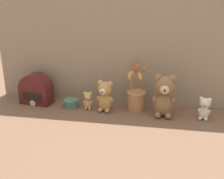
% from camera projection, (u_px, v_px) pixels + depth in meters
% --- Properties ---
extents(ground_plane, '(4.00, 4.00, 0.00)m').
position_uv_depth(ground_plane, '(111.00, 111.00, 1.77)').
color(ground_plane, brown).
extents(backdrop_wall, '(1.61, 0.02, 0.78)m').
position_uv_depth(backdrop_wall, '(116.00, 45.00, 1.79)').
color(backdrop_wall, gray).
rests_on(backdrop_wall, ground).
extents(teddy_bear_large, '(0.14, 0.13, 0.26)m').
position_uv_depth(teddy_bear_large, '(164.00, 95.00, 1.66)').
color(teddy_bear_large, olive).
rests_on(teddy_bear_large, ground).
extents(teddy_bear_medium, '(0.11, 0.10, 0.20)m').
position_uv_depth(teddy_bear_medium, '(105.00, 95.00, 1.74)').
color(teddy_bear_medium, tan).
rests_on(teddy_bear_medium, ground).
extents(teddy_bear_small, '(0.08, 0.07, 0.14)m').
position_uv_depth(teddy_bear_small, '(204.00, 108.00, 1.64)').
color(teddy_bear_small, beige).
rests_on(teddy_bear_small, ground).
extents(teddy_bear_tiny, '(0.06, 0.06, 0.12)m').
position_uv_depth(teddy_bear_tiny, '(88.00, 100.00, 1.79)').
color(teddy_bear_tiny, tan).
rests_on(teddy_bear_tiny, ground).
extents(flower_vase, '(0.12, 0.15, 0.30)m').
position_uv_depth(flower_vase, '(136.00, 98.00, 1.77)').
color(flower_vase, '#AD7047').
rests_on(flower_vase, ground).
extents(vintage_radio, '(0.22, 0.13, 0.21)m').
position_uv_depth(vintage_radio, '(36.00, 91.00, 1.87)').
color(vintage_radio, '#4C1919').
rests_on(vintage_radio, ground).
extents(decorative_tin_tall, '(0.10, 0.10, 0.05)m').
position_uv_depth(decorative_tin_tall, '(71.00, 103.00, 1.83)').
color(decorative_tin_tall, '#47705B').
rests_on(decorative_tin_tall, ground).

